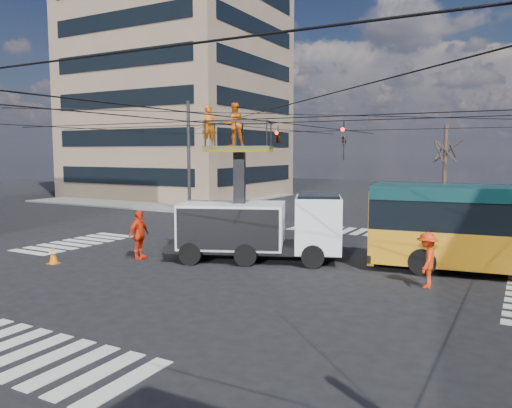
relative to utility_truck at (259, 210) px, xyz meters
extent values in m
plane|color=black|center=(0.34, -0.91, -2.08)|extent=(120.00, 120.00, 0.00)
cube|color=slate|center=(-20.66, 20.09, -2.02)|extent=(18.00, 18.00, 0.12)
cube|color=#8B7058|center=(-21.66, 23.09, 12.92)|extent=(18.00, 16.00, 30.00)
cube|color=black|center=(-21.66, 15.09, 0.25)|extent=(15.30, 0.12, 1.50)
cube|color=black|center=(-12.66, 23.09, 0.25)|extent=(0.12, 13.60, 1.50)
cube|color=black|center=(-21.66, 15.09, 3.58)|extent=(15.30, 0.12, 1.50)
cube|color=black|center=(-12.66, 23.09, 3.58)|extent=(0.12, 13.60, 1.50)
cube|color=black|center=(-21.66, 15.09, 6.92)|extent=(15.30, 0.12, 1.50)
cube|color=black|center=(-12.66, 23.09, 6.92)|extent=(0.12, 13.60, 1.50)
cube|color=black|center=(-21.66, 15.09, 10.25)|extent=(15.30, 0.12, 1.50)
cube|color=black|center=(-12.66, 23.09, 10.25)|extent=(0.12, 13.60, 1.50)
cube|color=black|center=(-21.66, 15.09, 13.58)|extent=(15.30, 0.12, 1.50)
cube|color=black|center=(-12.66, 23.09, 13.58)|extent=(0.12, 13.60, 1.50)
cylinder|color=#2D2D30|center=(-11.66, 11.09, 1.92)|extent=(0.24, 0.24, 8.00)
cylinder|color=black|center=(0.34, 11.09, 3.62)|extent=(24.00, 0.03, 0.03)
cylinder|color=black|center=(-11.66, -0.91, 3.62)|extent=(0.03, 24.00, 0.03)
cylinder|color=black|center=(0.34, -0.91, 3.82)|extent=(24.02, 24.02, 0.03)
cylinder|color=black|center=(0.34, -0.91, 3.82)|extent=(24.02, 24.02, 0.03)
cylinder|color=black|center=(0.34, -2.11, 3.52)|extent=(24.00, 0.03, 0.03)
cylinder|color=black|center=(0.34, 0.29, 3.52)|extent=(24.00, 0.03, 0.03)
cylinder|color=black|center=(-0.86, -0.91, 3.42)|extent=(0.03, 24.00, 0.03)
cylinder|color=black|center=(1.54, -0.91, 3.42)|extent=(0.03, 24.00, 0.03)
imported|color=black|center=(2.84, 2.09, 3.02)|extent=(0.16, 0.20, 1.00)
imported|color=black|center=(-1.16, 4.09, 3.27)|extent=(0.26, 1.24, 0.50)
cylinder|color=#382B21|center=(5.34, 12.59, 0.92)|extent=(0.24, 0.24, 6.00)
cube|color=black|center=(-0.18, -0.08, -1.53)|extent=(7.31, 4.69, 0.30)
cube|color=white|center=(2.23, 0.91, -0.53)|extent=(2.58, 2.90, 2.20)
cube|color=black|center=(2.23, 0.91, 0.27)|extent=(2.35, 2.74, 0.80)
cube|color=white|center=(-1.01, -0.42, -0.63)|extent=(4.83, 3.91, 1.80)
cylinder|color=black|center=(2.48, -0.23, -1.63)|extent=(0.97, 0.67, 0.90)
cylinder|color=black|center=(1.61, 1.90, -1.63)|extent=(0.97, 0.67, 0.90)
cylinder|color=black|center=(0.07, -1.22, -1.63)|extent=(0.97, 0.67, 0.90)
cylinder|color=black|center=(-0.80, 0.91, -1.63)|extent=(0.97, 0.67, 0.90)
cylinder|color=black|center=(-1.96, -2.05, -1.63)|extent=(0.97, 0.67, 0.90)
cylinder|color=black|center=(-2.84, 0.07, -1.63)|extent=(0.97, 0.67, 0.90)
cube|color=black|center=(-0.73, -0.31, 0.92)|extent=(0.59, 0.59, 3.21)
cube|color=#464B2D|center=(-0.73, -0.31, 2.53)|extent=(3.20, 2.93, 0.12)
cube|color=yellow|center=(-0.73, -0.31, 2.41)|extent=(3.20, 2.93, 0.12)
imported|color=orange|center=(-1.63, -1.16, 3.39)|extent=(0.68, 0.68, 1.59)
imported|color=orange|center=(-1.14, -0.04, 3.48)|extent=(1.07, 1.09, 1.77)
cube|color=orange|center=(4.42, 1.51, -0.48)|extent=(0.56, 2.48, 2.80)
cube|color=black|center=(4.37, 1.51, -1.63)|extent=(0.47, 2.60, 0.30)
cube|color=gold|center=(4.52, 1.52, 0.77)|extent=(0.30, 1.60, 0.35)
cylinder|color=black|center=(6.39, 0.57, -1.58)|extent=(1.03, 0.42, 1.00)
cylinder|color=black|center=(6.09, 2.91, -1.58)|extent=(1.03, 0.42, 1.00)
cone|color=orange|center=(-6.87, -4.53, -1.71)|extent=(0.36, 0.36, 0.74)
imported|color=#FF3410|center=(-4.46, -2.22, -1.06)|extent=(0.58, 1.23, 2.05)
imported|color=red|center=(6.81, -0.99, -1.17)|extent=(0.76, 1.23, 1.83)
camera|label=1|loc=(9.61, -17.77, 2.37)|focal=35.00mm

